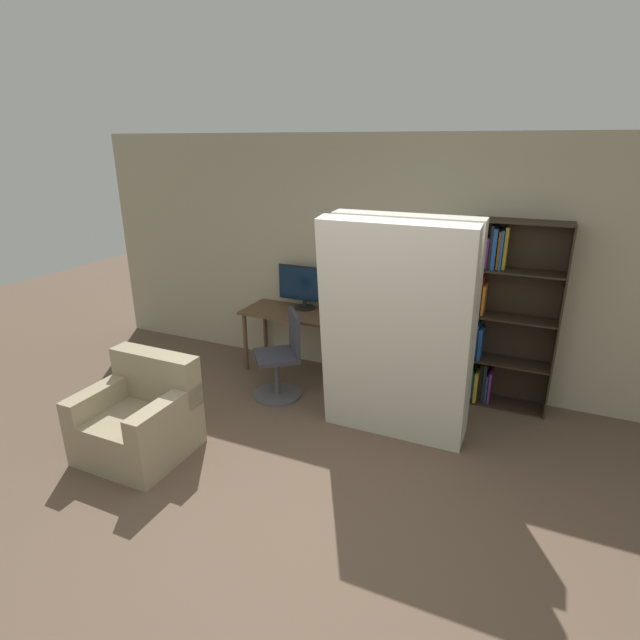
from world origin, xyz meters
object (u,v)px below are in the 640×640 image
Objects in this scene: mattress_far at (402,327)px; armchair at (141,418)px; mattress_near at (394,337)px; monitor at (304,286)px; bookshelf at (498,317)px; office_chair at (282,363)px.

armchair is at bearing -145.50° from mattress_far.
mattress_near reaches higher than armchair.
monitor is 1.66m from mattress_far.
mattress_far reaches higher than bookshelf.
office_chair is 1.45m from mattress_far.
mattress_near reaches higher than office_chair.
monitor is 2.37m from armchair.
mattress_far is 2.46m from armchair.
office_chair is 0.46× the size of mattress_far.
armchair is (-0.53, -2.21, -0.70)m from monitor.
mattress_near is at bearing -123.00° from bookshelf.
mattress_near is (1.30, -0.35, 0.63)m from office_chair.
bookshelf is 1.38m from mattress_near.
monitor is 0.33× the size of mattress_far.
monitor is 0.78× the size of armchair.
bookshelf is (2.17, 0.01, -0.08)m from monitor.
mattress_far is 2.40× the size of armchair.
mattress_far reaches higher than monitor.
mattress_far is at bearing -130.41° from bookshelf.
bookshelf is (2.06, 0.81, 0.55)m from office_chair.
armchair is at bearing -114.45° from office_chair.
mattress_near reaches higher than mattress_far.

